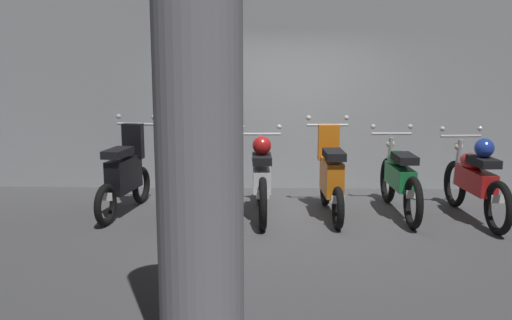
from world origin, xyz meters
The scene contains 9 objects.
ground_plane centered at (0.00, 0.00, 0.00)m, with size 80.00×80.00×0.00m, color #4C4C4F.
back_wall centered at (0.00, 2.01, 1.59)m, with size 16.00×0.30×3.18m, color #9EA0A3.
motorbike_slot_0 centered at (-2.28, 0.33, 0.53)m, with size 0.58×1.67×1.29m.
motorbike_slot_1 centered at (-1.38, 0.34, 0.53)m, with size 0.59×1.95×1.15m.
motorbike_slot_2 centered at (-0.46, 0.27, 0.53)m, with size 0.59×1.95×1.15m.
motorbike_slot_3 centered at (0.46, 0.26, 0.53)m, with size 0.59×1.68×1.29m.
motorbike_slot_4 centered at (1.37, 0.36, 0.49)m, with size 0.59×1.95×1.15m.
motorbike_slot_5 centered at (2.29, 0.13, 0.53)m, with size 0.59×1.95×1.15m.
support_pillar centered at (-0.82, -3.44, 1.59)m, with size 0.58×0.58×3.18m, color gray.
Camera 1 is at (-0.36, -7.14, 2.08)m, focal length 40.30 mm.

